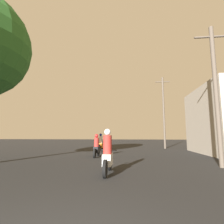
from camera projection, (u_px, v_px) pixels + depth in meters
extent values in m
cylinder|color=black|center=(110.00, 163.00, 7.06)|extent=(0.10, 0.60, 0.60)
cylinder|color=black|center=(105.00, 169.00, 5.77)|extent=(0.10, 0.60, 0.60)
cube|color=silver|center=(108.00, 159.00, 6.44)|extent=(0.30, 0.81, 0.42)
cylinder|color=black|center=(109.00, 150.00, 6.90)|extent=(0.60, 0.04, 0.04)
cylinder|color=maroon|center=(107.00, 145.00, 6.43)|extent=(0.32, 0.32, 0.68)
sphere|color=silver|center=(108.00, 132.00, 6.49)|extent=(0.24, 0.24, 0.24)
cylinder|color=black|center=(98.00, 151.00, 12.11)|extent=(0.10, 0.57, 0.57)
cylinder|color=black|center=(95.00, 153.00, 10.87)|extent=(0.10, 0.57, 0.57)
cube|color=black|center=(97.00, 149.00, 11.52)|extent=(0.30, 0.82, 0.38)
cylinder|color=black|center=(98.00, 145.00, 11.96)|extent=(0.60, 0.04, 0.04)
cylinder|color=maroon|center=(97.00, 142.00, 11.50)|extent=(0.32, 0.32, 0.58)
sphere|color=#A51919|center=(97.00, 136.00, 11.56)|extent=(0.24, 0.24, 0.24)
cylinder|color=black|center=(102.00, 147.00, 15.94)|extent=(0.10, 0.64, 0.64)
cylinder|color=black|center=(99.00, 148.00, 14.48)|extent=(0.10, 0.64, 0.64)
cube|color=orange|center=(101.00, 145.00, 15.24)|extent=(0.30, 0.95, 0.40)
cylinder|color=black|center=(102.00, 142.00, 15.75)|extent=(0.60, 0.04, 0.04)
cylinder|color=silver|center=(101.00, 140.00, 15.21)|extent=(0.32, 0.32, 0.60)
sphere|color=navy|center=(101.00, 135.00, 15.27)|extent=(0.24, 0.24, 0.24)
cylinder|color=#4C4238|center=(216.00, 94.00, 8.01)|extent=(0.20, 0.20, 6.60)
cylinder|color=#4C4238|center=(212.00, 37.00, 8.39)|extent=(1.60, 0.10, 0.10)
cylinder|color=#4C4238|center=(164.00, 112.00, 19.09)|extent=(0.20, 0.20, 7.85)
cylinder|color=#4C4238|center=(163.00, 82.00, 19.54)|extent=(1.60, 0.10, 0.10)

